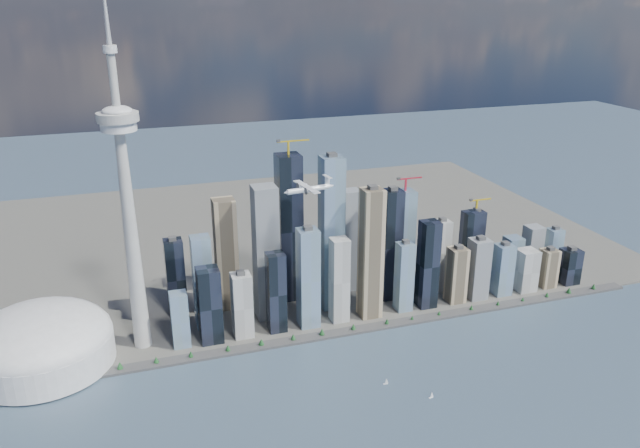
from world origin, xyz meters
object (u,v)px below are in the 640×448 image
object	(u,v)px
needle_tower	(127,201)
sailboat_west	(386,382)
airplane	(309,188)
sailboat_east	(431,396)
dome_stadium	(41,342)

from	to	relation	value
needle_tower	sailboat_west	size ratio (longest dim) A/B	54.89
needle_tower	sailboat_west	bearing A→B (deg)	-33.38
sailboat_west	airplane	bearing A→B (deg)	129.26
needle_tower	sailboat_east	xyz separation A→B (m)	(360.87, -255.41, -232.63)
needle_tower	sailboat_east	distance (m)	499.57
dome_stadium	sailboat_west	size ratio (longest dim) A/B	19.94
needle_tower	dome_stadium	bearing A→B (deg)	-175.91
sailboat_west	sailboat_east	bearing A→B (deg)	-39.29
needle_tower	sailboat_east	bearing A→B (deg)	-35.29
sailboat_east	needle_tower	bearing A→B (deg)	133.53
airplane	needle_tower	bearing A→B (deg)	150.92
needle_tower	sailboat_east	size ratio (longest dim) A/B	55.02
needle_tower	dome_stadium	xyz separation A→B (m)	(-140.00, -10.00, -196.40)
airplane	sailboat_west	bearing A→B (deg)	-66.44
dome_stadium	airplane	size ratio (longest dim) A/B	2.61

